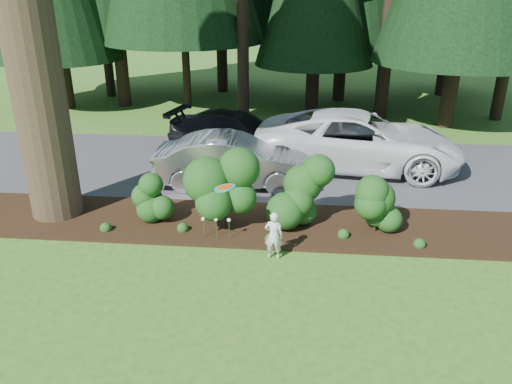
{
  "coord_description": "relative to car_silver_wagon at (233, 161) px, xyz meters",
  "views": [
    {
      "loc": [
        1.58,
        -7.74,
        5.54
      ],
      "look_at": [
        0.64,
        2.26,
        1.3
      ],
      "focal_mm": 35.0,
      "sensor_mm": 36.0,
      "label": 1
    }
  ],
  "objects": [
    {
      "name": "ground",
      "position": [
        0.35,
        -5.75,
        -0.78
      ],
      "size": [
        80.0,
        80.0,
        0.0
      ],
      "primitive_type": "plane",
      "color": "#2B5F1B",
      "rests_on": "ground"
    },
    {
      "name": "mulch_bed",
      "position": [
        0.35,
        -2.5,
        -0.75
      ],
      "size": [
        16.0,
        2.5,
        0.05
      ],
      "primitive_type": "cube",
      "color": "black",
      "rests_on": "ground"
    },
    {
      "name": "driveway",
      "position": [
        0.35,
        1.75,
        -0.76
      ],
      "size": [
        22.0,
        6.0,
        0.03
      ],
      "primitive_type": "cube",
      "color": "#38383A",
      "rests_on": "ground"
    },
    {
      "name": "shrub_row",
      "position": [
        1.12,
        -2.61,
        0.03
      ],
      "size": [
        6.53,
        1.6,
        1.61
      ],
      "color": "#1A4C17",
      "rests_on": "ground"
    },
    {
      "name": "lily_cluster",
      "position": [
        0.05,
        -3.35,
        -0.28
      ],
      "size": [
        0.69,
        0.09,
        0.57
      ],
      "color": "#1A4C17",
      "rests_on": "ground"
    },
    {
      "name": "car_silver_wagon",
      "position": [
        0.0,
        0.0,
        0.0
      ],
      "size": [
        4.58,
        1.75,
        1.49
      ],
      "primitive_type": "imported",
      "rotation": [
        0.0,
        0.0,
        1.61
      ],
      "color": "#BCBCC1",
      "rests_on": "driveway"
    },
    {
      "name": "car_white_suv",
      "position": [
        3.73,
        1.87,
        0.15
      ],
      "size": [
        6.71,
        3.59,
        1.79
      ],
      "primitive_type": "imported",
      "rotation": [
        0.0,
        0.0,
        1.47
      ],
      "color": "silver",
      "rests_on": "driveway"
    },
    {
      "name": "car_dark_suv",
      "position": [
        -0.3,
        3.11,
        -0.04
      ],
      "size": [
        5.15,
        3.02,
        1.4
      ],
      "primitive_type": "imported",
      "rotation": [
        0.0,
        0.0,
        1.34
      ],
      "color": "black",
      "rests_on": "driveway"
    },
    {
      "name": "child",
      "position": [
        1.42,
        -4.05,
        -0.23
      ],
      "size": [
        0.42,
        0.29,
        1.09
      ],
      "primitive_type": "imported",
      "rotation": [
        0.0,
        0.0,
        3.06
      ],
      "color": "silver",
      "rests_on": "ground"
    },
    {
      "name": "frisbee",
      "position": [
        0.39,
        -4.04,
        0.83
      ],
      "size": [
        0.45,
        0.45,
        0.12
      ],
      "color": "#1C9C7E",
      "rests_on": "ground"
    }
  ]
}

